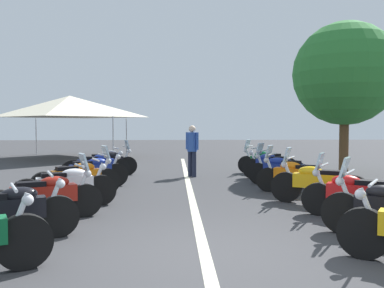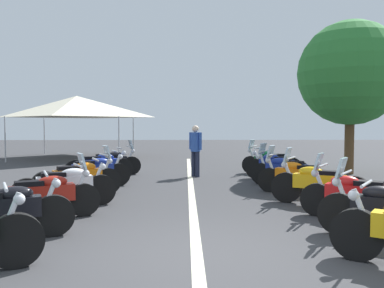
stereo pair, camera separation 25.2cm
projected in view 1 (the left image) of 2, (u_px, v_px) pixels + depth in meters
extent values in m
plane|color=#38383A|center=(205.00, 257.00, 5.35)|extent=(80.00, 80.00, 0.00)
cube|color=beige|center=(191.00, 195.00, 9.98)|extent=(21.15, 0.16, 0.01)
cylinder|color=black|center=(24.00, 242.00, 4.88)|extent=(0.42, 0.66, 0.67)
cylinder|color=silver|center=(18.00, 218.00, 4.84)|extent=(0.19, 0.29, 0.58)
cylinder|color=silver|center=(14.00, 188.00, 4.80)|extent=(0.57, 0.31, 0.04)
sphere|color=silver|center=(28.00, 200.00, 4.88)|extent=(0.14, 0.14, 0.14)
cylinder|color=black|center=(58.00, 216.00, 6.29)|extent=(0.38, 0.65, 0.65)
cube|color=black|center=(6.00, 209.00, 5.98)|extent=(0.68, 1.12, 0.30)
ellipsoid|color=black|center=(19.00, 194.00, 6.04)|extent=(0.44, 0.58, 0.22)
cylinder|color=silver|center=(53.00, 197.00, 6.25)|extent=(0.18, 0.29, 0.58)
cylinder|color=silver|center=(50.00, 174.00, 6.21)|extent=(0.59, 0.27, 0.04)
sphere|color=silver|center=(61.00, 184.00, 6.28)|extent=(0.14, 0.14, 0.14)
cylinder|color=black|center=(85.00, 200.00, 7.68)|extent=(0.41, 0.62, 0.62)
cube|color=maroon|center=(44.00, 194.00, 7.31)|extent=(0.76, 1.12, 0.30)
ellipsoid|color=maroon|center=(54.00, 182.00, 7.39)|extent=(0.47, 0.58, 0.22)
cube|color=black|center=(31.00, 185.00, 7.20)|extent=(0.45, 0.55, 0.12)
cylinder|color=silver|center=(82.00, 185.00, 7.64)|extent=(0.19, 0.29, 0.58)
cylinder|color=silver|center=(79.00, 166.00, 7.60)|extent=(0.57, 0.32, 0.04)
sphere|color=silver|center=(88.00, 174.00, 7.68)|extent=(0.14, 0.14, 0.14)
cylinder|color=silver|center=(17.00, 210.00, 7.27)|extent=(0.32, 0.53, 0.08)
cube|color=silver|center=(84.00, 162.00, 7.64)|extent=(0.38, 0.27, 0.32)
cylinder|color=black|center=(101.00, 190.00, 8.76)|extent=(0.38, 0.66, 0.65)
cylinder|color=black|center=(27.00, 195.00, 8.14)|extent=(0.38, 0.66, 0.65)
cube|color=white|center=(65.00, 184.00, 8.44)|extent=(0.69, 1.14, 0.30)
ellipsoid|color=white|center=(74.00, 174.00, 8.50)|extent=(0.44, 0.58, 0.22)
cube|color=black|center=(54.00, 176.00, 8.34)|extent=(0.42, 0.54, 0.12)
cylinder|color=silver|center=(98.00, 176.00, 8.72)|extent=(0.18, 0.29, 0.58)
cylinder|color=silver|center=(96.00, 160.00, 8.68)|extent=(0.59, 0.28, 0.04)
sphere|color=silver|center=(103.00, 167.00, 8.75)|extent=(0.14, 0.14, 0.14)
cylinder|color=silver|center=(42.00, 198.00, 8.43)|extent=(0.29, 0.54, 0.08)
cylinder|color=black|center=(107.00, 181.00, 10.11)|extent=(0.43, 0.64, 0.65)
cylinder|color=black|center=(44.00, 186.00, 9.35)|extent=(0.43, 0.64, 0.65)
cube|color=orange|center=(76.00, 176.00, 9.72)|extent=(0.78, 1.13, 0.30)
ellipsoid|color=orange|center=(84.00, 167.00, 9.81)|extent=(0.47, 0.58, 0.22)
cube|color=black|center=(67.00, 169.00, 9.60)|extent=(0.46, 0.55, 0.12)
cylinder|color=silver|center=(104.00, 169.00, 10.07)|extent=(0.20, 0.29, 0.58)
cylinder|color=silver|center=(102.00, 155.00, 10.03)|extent=(0.57, 0.33, 0.04)
sphere|color=silver|center=(108.00, 161.00, 10.11)|extent=(0.14, 0.14, 0.14)
cylinder|color=silver|center=(56.00, 188.00, 9.67)|extent=(0.33, 0.52, 0.08)
cube|color=silver|center=(106.00, 152.00, 10.07)|extent=(0.37, 0.28, 0.32)
cylinder|color=black|center=(116.00, 175.00, 11.46)|extent=(0.41, 0.64, 0.64)
cylinder|color=black|center=(64.00, 178.00, 10.77)|extent=(0.41, 0.64, 0.64)
cube|color=navy|center=(91.00, 170.00, 11.10)|extent=(0.73, 1.11, 0.30)
ellipsoid|color=navy|center=(97.00, 162.00, 11.18)|extent=(0.46, 0.58, 0.22)
cube|color=black|center=(82.00, 164.00, 10.99)|extent=(0.44, 0.55, 0.12)
cylinder|color=silver|center=(114.00, 164.00, 11.41)|extent=(0.19, 0.29, 0.58)
cylinder|color=silver|center=(113.00, 151.00, 11.38)|extent=(0.57, 0.31, 0.04)
sphere|color=silver|center=(118.00, 157.00, 11.46)|extent=(0.14, 0.14, 0.14)
cylinder|color=silver|center=(73.00, 180.00, 11.07)|extent=(0.31, 0.53, 0.08)
cylinder|color=black|center=(119.00, 169.00, 12.77)|extent=(0.39, 0.68, 0.68)
cylinder|color=black|center=(72.00, 171.00, 12.16)|extent=(0.39, 0.68, 0.68)
cube|color=navy|center=(96.00, 164.00, 12.45)|extent=(0.68, 1.10, 0.30)
ellipsoid|color=navy|center=(102.00, 158.00, 12.52)|extent=(0.44, 0.58, 0.22)
cube|color=black|center=(89.00, 159.00, 12.35)|extent=(0.43, 0.54, 0.12)
cylinder|color=silver|center=(117.00, 160.00, 12.73)|extent=(0.18, 0.29, 0.58)
cylinder|color=silver|center=(116.00, 148.00, 12.69)|extent=(0.59, 0.28, 0.04)
sphere|color=silver|center=(121.00, 153.00, 12.76)|extent=(0.14, 0.14, 0.14)
cylinder|color=silver|center=(81.00, 174.00, 12.45)|extent=(0.29, 0.54, 0.08)
cylinder|color=black|center=(128.00, 166.00, 14.04)|extent=(0.34, 0.64, 0.63)
cylinder|color=black|center=(84.00, 167.00, 13.51)|extent=(0.34, 0.64, 0.63)
cube|color=black|center=(106.00, 161.00, 13.77)|extent=(0.63, 1.15, 0.30)
ellipsoid|color=black|center=(111.00, 155.00, 13.82)|extent=(0.41, 0.58, 0.22)
cube|color=black|center=(99.00, 156.00, 13.68)|extent=(0.40, 0.54, 0.12)
cylinder|color=silver|center=(126.00, 157.00, 14.01)|extent=(0.16, 0.30, 0.58)
cylinder|color=silver|center=(125.00, 147.00, 13.97)|extent=(0.60, 0.24, 0.04)
sphere|color=silver|center=(129.00, 151.00, 14.04)|extent=(0.14, 0.14, 0.14)
cylinder|color=silver|center=(92.00, 169.00, 13.79)|extent=(0.25, 0.55, 0.08)
cube|color=silver|center=(127.00, 144.00, 14.00)|extent=(0.38, 0.23, 0.32)
cylinder|color=black|center=(364.00, 233.00, 5.28)|extent=(0.49, 0.63, 0.66)
cylinder|color=silver|center=(369.00, 211.00, 5.23)|extent=(0.22, 0.28, 0.58)
cylinder|color=silver|center=(373.00, 183.00, 5.20)|extent=(0.54, 0.38, 0.04)
sphere|color=silver|center=(360.00, 194.00, 5.28)|extent=(0.14, 0.14, 0.14)
cylinder|color=black|center=(343.00, 213.00, 6.50)|extent=(0.48, 0.63, 0.66)
ellipsoid|color=black|center=(384.00, 192.00, 6.17)|extent=(0.51, 0.58, 0.22)
cylinder|color=silver|center=(347.00, 194.00, 6.45)|extent=(0.22, 0.28, 0.58)
cylinder|color=silver|center=(350.00, 172.00, 6.41)|extent=(0.54, 0.38, 0.04)
sphere|color=silver|center=(340.00, 181.00, 6.50)|extent=(0.14, 0.14, 0.14)
cube|color=silver|center=(345.00, 167.00, 6.45)|extent=(0.37, 0.30, 0.32)
cylinder|color=black|center=(318.00, 199.00, 7.81)|extent=(0.45, 0.60, 0.62)
cube|color=red|center=(356.00, 192.00, 7.47)|extent=(0.78, 1.02, 0.30)
ellipsoid|color=red|center=(346.00, 181.00, 7.55)|extent=(0.49, 0.58, 0.22)
cube|color=black|center=(370.00, 184.00, 7.36)|extent=(0.47, 0.55, 0.12)
cylinder|color=silver|center=(322.00, 184.00, 7.77)|extent=(0.21, 0.28, 0.58)
cylinder|color=silver|center=(324.00, 165.00, 7.73)|extent=(0.55, 0.36, 0.04)
sphere|color=silver|center=(316.00, 173.00, 7.81)|extent=(0.14, 0.14, 0.14)
cylinder|color=silver|center=(380.00, 211.00, 7.13)|extent=(0.36, 0.51, 0.08)
cube|color=silver|center=(320.00, 161.00, 7.77)|extent=(0.37, 0.29, 0.32)
cylinder|color=black|center=(286.00, 187.00, 9.14)|extent=(0.44, 0.66, 0.67)
cylinder|color=black|center=(354.00, 192.00, 8.52)|extent=(0.44, 0.66, 0.67)
cube|color=#EAB214|center=(319.00, 181.00, 8.82)|extent=(0.76, 1.08, 0.30)
ellipsoid|color=#EAB214|center=(311.00, 171.00, 8.89)|extent=(0.48, 0.58, 0.22)
cube|color=black|center=(330.00, 173.00, 8.72)|extent=(0.46, 0.55, 0.12)
cylinder|color=silver|center=(289.00, 174.00, 9.10)|extent=(0.20, 0.29, 0.58)
cylinder|color=silver|center=(291.00, 158.00, 9.06)|extent=(0.56, 0.33, 0.04)
sphere|color=silver|center=(284.00, 165.00, 9.14)|extent=(0.14, 0.14, 0.14)
cylinder|color=silver|center=(339.00, 197.00, 8.49)|extent=(0.33, 0.52, 0.08)
cube|color=silver|center=(287.00, 154.00, 9.09)|extent=(0.37, 0.28, 0.32)
cylinder|color=black|center=(268.00, 180.00, 10.56)|extent=(0.44, 0.60, 0.62)
cylinder|color=black|center=(329.00, 184.00, 9.84)|extent=(0.44, 0.60, 0.62)
cube|color=orange|center=(298.00, 174.00, 10.19)|extent=(0.83, 1.13, 0.30)
ellipsoid|color=orange|center=(290.00, 166.00, 10.27)|extent=(0.49, 0.58, 0.22)
cube|color=black|center=(307.00, 168.00, 10.08)|extent=(0.47, 0.55, 0.12)
cylinder|color=silver|center=(271.00, 168.00, 10.52)|extent=(0.21, 0.28, 0.58)
cylinder|color=silver|center=(272.00, 154.00, 10.48)|extent=(0.55, 0.36, 0.04)
sphere|color=silver|center=(266.00, 160.00, 10.56)|extent=(0.14, 0.14, 0.14)
cylinder|color=silver|center=(314.00, 188.00, 9.83)|extent=(0.35, 0.51, 0.08)
cube|color=silver|center=(269.00, 151.00, 10.52)|extent=(0.37, 0.29, 0.32)
cylinder|color=black|center=(259.00, 174.00, 11.84)|extent=(0.47, 0.59, 0.62)
cylinder|color=black|center=(310.00, 177.00, 11.04)|extent=(0.47, 0.59, 0.62)
cube|color=navy|center=(284.00, 169.00, 11.43)|extent=(0.88, 1.08, 0.30)
ellipsoid|color=navy|center=(278.00, 161.00, 11.52)|extent=(0.51, 0.57, 0.22)
cube|color=black|center=(291.00, 163.00, 11.30)|extent=(0.49, 0.54, 0.12)
cylinder|color=silver|center=(261.00, 163.00, 11.79)|extent=(0.22, 0.28, 0.58)
cylinder|color=silver|center=(262.00, 151.00, 11.76)|extent=(0.53, 0.39, 0.04)
sphere|color=silver|center=(258.00, 156.00, 11.84)|extent=(0.14, 0.14, 0.14)
cylinder|color=silver|center=(297.00, 181.00, 11.05)|extent=(0.38, 0.50, 0.08)
cube|color=silver|center=(260.00, 148.00, 11.80)|extent=(0.36, 0.31, 0.32)
cylinder|color=black|center=(252.00, 168.00, 13.06)|extent=(0.48, 0.61, 0.65)
cylinder|color=black|center=(295.00, 171.00, 12.32)|extent=(0.48, 0.61, 0.65)
cube|color=navy|center=(273.00, 164.00, 12.68)|extent=(0.83, 1.03, 0.30)
ellipsoid|color=navy|center=(268.00, 157.00, 12.77)|extent=(0.51, 0.58, 0.22)
cube|color=black|center=(280.00, 159.00, 12.56)|extent=(0.49, 0.54, 0.12)
cylinder|color=silver|center=(254.00, 159.00, 13.02)|extent=(0.22, 0.28, 0.58)
cylinder|color=silver|center=(255.00, 148.00, 12.98)|extent=(0.53, 0.39, 0.04)
sphere|color=silver|center=(251.00, 153.00, 13.07)|extent=(0.14, 0.14, 0.14)
cylinder|color=silver|center=(284.00, 174.00, 12.32)|extent=(0.38, 0.50, 0.08)
cylinder|color=black|center=(247.00, 165.00, 14.47)|extent=(0.43, 0.61, 0.62)
cylinder|color=black|center=(288.00, 167.00, 13.78)|extent=(0.43, 0.61, 0.62)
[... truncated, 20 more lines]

